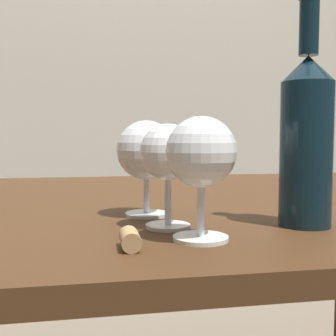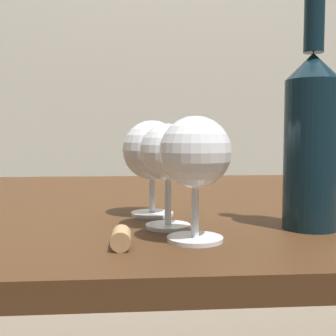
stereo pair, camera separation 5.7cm
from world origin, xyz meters
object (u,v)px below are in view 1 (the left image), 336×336
object	(u,v)px
wine_glass_cabernet	(201,156)
cork	(130,239)
wine_glass_pinot	(146,152)
wine_bottle	(306,136)
wine_glass_chardonnay	(168,155)

from	to	relation	value
wine_glass_cabernet	cork	xyz separation A→B (m)	(-0.09, -0.02, -0.09)
wine_glass_pinot	cork	world-z (taller)	wine_glass_pinot
wine_glass_cabernet	wine_bottle	world-z (taller)	wine_bottle
wine_glass_pinot	wine_bottle	world-z (taller)	wine_bottle
wine_glass_pinot	wine_bottle	xyz separation A→B (m)	(0.20, -0.11, 0.02)
wine_glass_pinot	cork	size ratio (longest dim) A/B	3.50
wine_glass_chardonnay	cork	bearing A→B (deg)	-121.36
wine_glass_chardonnay	cork	world-z (taller)	wine_glass_chardonnay
cork	wine_glass_chardonnay	bearing A→B (deg)	58.64
wine_glass_pinot	cork	xyz separation A→B (m)	(-0.04, -0.19, -0.09)
wine_glass_chardonnay	cork	distance (m)	0.14
wine_glass_pinot	cork	bearing A→B (deg)	-102.62
wine_bottle	cork	world-z (taller)	wine_bottle
wine_bottle	cork	size ratio (longest dim) A/B	7.53
wine_glass_chardonnay	wine_bottle	distance (m)	0.19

